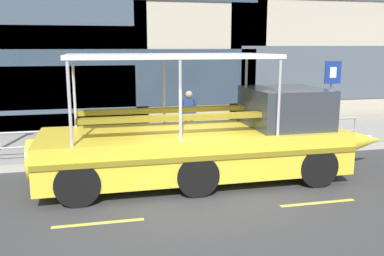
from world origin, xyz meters
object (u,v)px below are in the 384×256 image
Objects in this scene: pedestrian_near_bow at (275,109)px; pedestrian_mid_left at (189,111)px; parking_sign at (332,87)px; duck_tour_boat at (214,140)px.

pedestrian_mid_left is at bearing -178.39° from pedestrian_near_bow.
parking_sign is 4.95m from pedestrian_mid_left.
pedestrian_near_bow is at bearing 143.87° from parking_sign.
duck_tour_boat is 5.42× the size of pedestrian_mid_left.
duck_tour_boat reaches higher than parking_sign.
parking_sign is at bearing -12.25° from pedestrian_mid_left.
duck_tour_boat is at bearing -92.46° from pedestrian_mid_left.
pedestrian_mid_left is at bearing 167.75° from parking_sign.
parking_sign reaches higher than pedestrian_mid_left.
parking_sign is at bearing -36.13° from pedestrian_near_bow.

